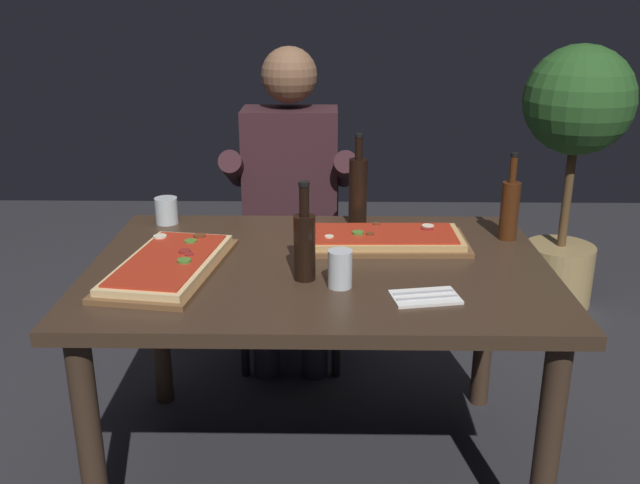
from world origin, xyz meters
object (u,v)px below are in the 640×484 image
tumbler_near_camera (167,212)px  pizza_rectangular_front (382,239)px  potted_plant_corner (574,139)px  oil_bottle_amber (358,189)px  seated_diner (290,196)px  dining_table (320,291)px  diner_chair (293,245)px  tumbler_far_side (340,271)px  vinegar_bottle_green (305,243)px  pizza_rectangular_left (169,265)px  wine_bottle_dark (510,208)px

tumbler_near_camera → pizza_rectangular_front: bearing=-16.0°
potted_plant_corner → oil_bottle_amber: bearing=-138.1°
seated_diner → potted_plant_corner: 1.48m
dining_table → diner_chair: 0.88m
oil_bottle_amber → tumbler_far_side: oil_bottle_amber is taller
oil_bottle_amber → potted_plant_corner: size_ratio=0.25×
oil_bottle_amber → tumbler_near_camera: bearing=-179.8°
tumbler_near_camera → seated_diner: seated_diner is taller
tumbler_far_side → vinegar_bottle_green: bearing=151.5°
dining_table → pizza_rectangular_left: bearing=-170.5°
pizza_rectangular_front → wine_bottle_dark: bearing=8.8°
vinegar_bottle_green → pizza_rectangular_front: bearing=50.4°
seated_diner → potted_plant_corner: bearing=24.9°
tumbler_far_side → potted_plant_corner: (1.15, 1.54, 0.07)m
tumbler_far_side → seated_diner: 0.94m
diner_chair → seated_diner: seated_diner is taller
tumbler_far_side → potted_plant_corner: bearing=53.3°
pizza_rectangular_front → tumbler_near_camera: 0.79m
dining_table → wine_bottle_dark: bearing=20.4°
dining_table → oil_bottle_amber: (0.13, 0.39, 0.22)m
dining_table → pizza_rectangular_front: 0.29m
pizza_rectangular_front → diner_chair: 0.81m
pizza_rectangular_front → diner_chair: (-0.33, 0.69, -0.27)m
dining_table → tumbler_near_camera: size_ratio=14.89×
pizza_rectangular_front → potted_plant_corner: potted_plant_corner is taller
oil_bottle_amber → tumbler_far_side: bearing=-96.9°
oil_bottle_amber → tumbler_near_camera: size_ratio=3.47×
oil_bottle_amber → diner_chair: size_ratio=0.37×
dining_table → diner_chair: bearing=98.7°
diner_chair → pizza_rectangular_front: bearing=-64.1°
oil_bottle_amber → seated_diner: size_ratio=0.25×
tumbler_near_camera → potted_plant_corner: (1.76, 0.97, 0.07)m
pizza_rectangular_front → seated_diner: size_ratio=0.42×
vinegar_bottle_green → seated_diner: 0.88m
pizza_rectangular_front → potted_plant_corner: 1.56m
oil_bottle_amber → diner_chair: oil_bottle_amber is taller
pizza_rectangular_left → wine_bottle_dark: size_ratio=1.94×
seated_diner → potted_plant_corner: size_ratio=1.02×
pizza_rectangular_front → potted_plant_corner: bearing=49.8°
diner_chair → potted_plant_corner: bearing=20.5°
diner_chair → seated_diner: 0.28m
dining_table → wine_bottle_dark: (0.63, 0.23, 0.20)m
vinegar_bottle_green → seated_diner: size_ratio=0.22×
oil_bottle_amber → vinegar_bottle_green: 0.54m
vinegar_bottle_green → pizza_rectangular_left: bearing=172.5°
pizza_rectangular_left → tumbler_near_camera: bearing=103.2°
dining_table → tumbler_far_side: size_ratio=13.00×
pizza_rectangular_front → oil_bottle_amber: (-0.07, 0.22, 0.11)m
tumbler_far_side → diner_chair: 1.10m
oil_bottle_amber → vinegar_bottle_green: oil_bottle_amber is taller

